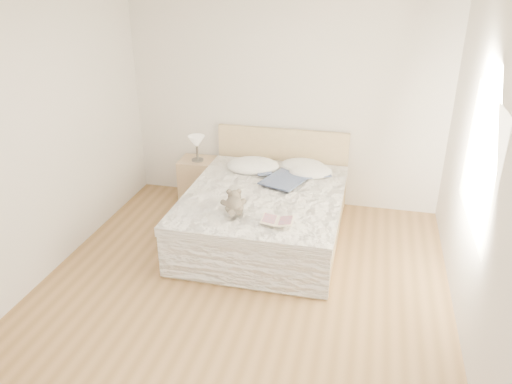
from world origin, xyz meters
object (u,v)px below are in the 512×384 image
childrens_book (277,221)px  photo_book (245,166)px  bed (265,212)px  table_lamp (197,143)px  nightstand (198,179)px  teddy_bear (234,209)px

childrens_book → photo_book: bearing=115.1°
bed → table_lamp: 1.41m
nightstand → teddy_bear: (0.92, -1.46, 0.37)m
bed → photo_book: 0.74m
childrens_book → nightstand: bearing=129.5°
photo_book → childrens_book: (0.68, -1.31, 0.00)m
photo_book → teddy_bear: 1.23m
nightstand → childrens_book: bearing=-48.3°
bed → table_lamp: (-1.08, 0.76, 0.50)m
bed → nightstand: size_ratio=3.83×
table_lamp → photo_book: size_ratio=0.99×
bed → teddy_bear: 0.77m
bed → childrens_book: bearing=-69.5°
bed → childrens_book: 0.88m
nightstand → childrens_book: childrens_book is taller
photo_book → nightstand: bearing=127.2°
teddy_bear → nightstand: bearing=101.7°
bed → nightstand: (-1.10, 0.79, -0.03)m
teddy_bear → bed: bearing=54.2°
bed → nightstand: bearing=144.2°
table_lamp → photo_book: table_lamp is taller
nightstand → photo_book: photo_book is taller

